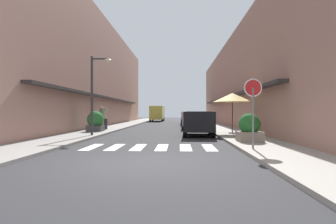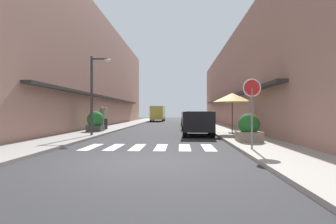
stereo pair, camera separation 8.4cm
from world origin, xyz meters
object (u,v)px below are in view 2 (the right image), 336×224
street_lamp (95,86)px  cafe_umbrella (232,98)px  parked_car_mid (193,118)px  planter_corner (249,129)px  parked_car_far (190,117)px  pedestrian_walking_far (102,116)px  pedestrian_walking_near (106,118)px  delivery_van (158,112)px  round_street_sign (252,95)px  parked_car_distant (189,116)px  planter_midblock (95,121)px  parked_car_near (198,121)px

street_lamp → cafe_umbrella: 8.24m
parked_car_mid → planter_corner: bearing=-79.9°
parked_car_far → pedestrian_walking_far: (-7.70, -6.20, 0.15)m
parked_car_far → pedestrian_walking_near: size_ratio=2.33×
delivery_van → street_lamp: bearing=-92.8°
delivery_van → street_lamp: size_ratio=1.21×
planter_corner → pedestrian_walking_far: pedestrian_walking_far is taller
cafe_umbrella → planter_corner: (-0.12, -4.70, -1.63)m
round_street_sign → pedestrian_walking_near: round_street_sign is taller
delivery_van → parked_car_far: bearing=-72.3°
street_lamp → pedestrian_walking_near: 5.82m
parked_car_far → parked_car_distant: 5.70m
parked_car_far → parked_car_mid: bearing=-90.0°
planter_corner → pedestrian_walking_far: 14.45m
parked_car_far → round_street_sign: 19.70m
parked_car_far → planter_midblock: bearing=-123.1°
parked_car_near → planter_corner: parked_car_near is taller
parked_car_near → cafe_umbrella: cafe_umbrella is taller
parked_car_far → parked_car_distant: (0.00, 5.70, 0.00)m
round_street_sign → parked_car_near: bearing=101.6°
parked_car_far → planter_corner: (1.99, -16.91, -0.23)m
delivery_van → round_street_sign: size_ratio=2.17×
parked_car_mid → parked_car_distant: same height
delivery_van → cafe_umbrella: cafe_umbrella is taller
pedestrian_walking_far → pedestrian_walking_near: bearing=-52.5°
parked_car_near → parked_car_mid: (0.00, 6.92, -0.00)m
parked_car_distant → planter_midblock: 17.71m
parked_car_near → pedestrian_walking_far: size_ratio=2.30×
round_street_sign → planter_midblock: (-8.36, 9.00, -1.25)m
pedestrian_walking_far → delivery_van: bearing=96.1°
parked_car_distant → delivery_van: delivery_van is taller
parked_car_near → parked_car_distant: size_ratio=0.97×
planter_corner → parked_car_distant: bearing=95.0°
planter_midblock → parked_car_near: bearing=-16.0°
parked_car_distant → pedestrian_walking_near: (-6.78, -14.11, 0.09)m
pedestrian_walking_far → parked_car_near: bearing=-24.8°
parked_car_mid → planter_corner: parked_car_mid is taller
pedestrian_walking_near → planter_midblock: bearing=71.0°
parked_car_near → street_lamp: street_lamp is taller
pedestrian_walking_near → pedestrian_walking_far: bearing=-82.9°
parked_car_mid → street_lamp: street_lamp is taller
parked_car_near → pedestrian_walking_far: 10.01m
parked_car_mid → cafe_umbrella: 7.02m
parked_car_near → planter_corner: 4.77m
planter_corner → planter_midblock: 10.91m
parked_car_near → planter_midblock: planter_midblock is taller
parked_car_far → planter_midblock: 12.67m
round_street_sign → planter_corner: round_street_sign is taller
planter_midblock → round_street_sign: bearing=-47.1°
cafe_umbrella → parked_car_mid: bearing=107.9°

